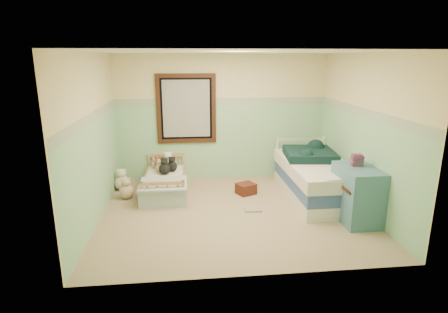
{
  "coord_description": "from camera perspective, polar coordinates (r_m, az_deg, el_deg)",
  "views": [
    {
      "loc": [
        -0.74,
        -5.43,
        2.41
      ],
      "look_at": [
        -0.11,
        0.35,
        0.84
      ],
      "focal_mm": 29.3,
      "sensor_mm": 36.0,
      "label": 1
    }
  ],
  "objects": [
    {
      "name": "window_frame",
      "position": [
        7.25,
        -5.89,
        7.4
      ],
      "size": [
        1.16,
        0.06,
        1.36
      ],
      "primitive_type": "cube",
      "color": "black",
      "rests_on": "wall_back"
    },
    {
      "name": "plush_bed_brown",
      "position": [
        7.28,
        -10.27,
        -1.18
      ],
      "size": [
        0.18,
        0.18,
        0.18
      ],
      "primitive_type": "sphere",
      "color": "brown",
      "rests_on": "toddler_mattress"
    },
    {
      "name": "wall_back",
      "position": [
        7.36,
        -0.37,
        6.02
      ],
      "size": [
        4.2,
        0.04,
        2.5
      ],
      "primitive_type": "cube",
      "color": "#CFBD8A",
      "rests_on": "floor"
    },
    {
      "name": "toddler_bed_frame",
      "position": [
        6.89,
        -9.17,
        -4.74
      ],
      "size": [
        0.74,
        1.48,
        0.19
      ],
      "primitive_type": "cube",
      "color": "#A56F4C",
      "rests_on": "floor"
    },
    {
      "name": "extra_plush_1",
      "position": [
        6.9,
        -9.25,
        -1.9
      ],
      "size": [
        0.21,
        0.21,
        0.21
      ],
      "primitive_type": "sphere",
      "color": "black",
      "rests_on": "toddler_mattress"
    },
    {
      "name": "wall_left",
      "position": [
        5.72,
        -19.86,
        2.47
      ],
      "size": [
        0.04,
        3.6,
        2.5
      ],
      "primitive_type": "cube",
      "color": "#CFBD8A",
      "rests_on": "floor"
    },
    {
      "name": "wall_front",
      "position": [
        3.88,
        5.04,
        -2.39
      ],
      "size": [
        4.2,
        0.04,
        2.5
      ],
      "primitive_type": "cube",
      "color": "#CFBD8A",
      "rests_on": "floor"
    },
    {
      "name": "extra_plush_0",
      "position": [
        7.31,
        -10.67,
        -1.24
      ],
      "size": [
        0.15,
        0.15,
        0.15
      ],
      "primitive_type": "sphere",
      "color": "tan",
      "rests_on": "toddler_mattress"
    },
    {
      "name": "floor",
      "position": [
        5.99,
        1.42,
        -8.75
      ],
      "size": [
        4.2,
        3.6,
        0.02
      ],
      "primitive_type": "cube",
      "color": "#907859",
      "rests_on": "ground"
    },
    {
      "name": "red_pillow",
      "position": [
        6.73,
        3.44,
        -5.03
      ],
      "size": [
        0.4,
        0.38,
        0.2
      ],
      "primitive_type": "cube",
      "rotation": [
        0.0,
        0.0,
        0.44
      ],
      "color": "maroon",
      "rests_on": "floor"
    },
    {
      "name": "plush_bed_tan",
      "position": [
        7.07,
        -9.98,
        -1.7
      ],
      "size": [
        0.17,
        0.17,
        0.17
      ],
      "primitive_type": "sphere",
      "color": "tan",
      "rests_on": "toddler_mattress"
    },
    {
      "name": "plush_floor_cream",
      "position": [
        7.17,
        -15.63,
        -3.95
      ],
      "size": [
        0.28,
        0.28,
        0.28
      ],
      "primitive_type": "sphere",
      "color": "silver",
      "rests_on": "floor"
    },
    {
      "name": "twin_bed_frame",
      "position": [
        6.74,
        14.12,
        -5.35
      ],
      "size": [
        1.01,
        2.02,
        0.22
      ],
      "primitive_type": "cube",
      "color": "white",
      "rests_on": "floor"
    },
    {
      "name": "book_stack",
      "position": [
        5.85,
        20.06,
        -0.61
      ],
      "size": [
        0.18,
        0.15,
        0.16
      ],
      "primitive_type": "cube",
      "rotation": [
        0.0,
        0.0,
        -0.18
      ],
      "color": "brown",
      "rests_on": "dresser"
    },
    {
      "name": "twin_boxspring",
      "position": [
        6.67,
        14.24,
        -3.58
      ],
      "size": [
        1.01,
        2.02,
        0.22
      ],
      "primitive_type": "cube",
      "color": "navy",
      "rests_on": "twin_bed_frame"
    },
    {
      "name": "window_blinds",
      "position": [
        7.26,
        -5.89,
        7.41
      ],
      "size": [
        0.92,
        0.01,
        1.12
      ],
      "primitive_type": "cube",
      "color": "#BABAB5",
      "rests_on": "window_frame"
    },
    {
      "name": "plush_bed_white",
      "position": [
        7.27,
        -8.7,
        -0.97
      ],
      "size": [
        0.22,
        0.22,
        0.22
      ],
      "primitive_type": "sphere",
      "color": "white",
      "rests_on": "toddler_mattress"
    },
    {
      "name": "dresser",
      "position": [
        5.91,
        20.04,
        -5.55
      ],
      "size": [
        0.52,
        0.84,
        0.84
      ],
      "primitive_type": "cube",
      "color": "#3D6A7F",
      "rests_on": "floor"
    },
    {
      "name": "plush_bed_dark",
      "position": [
        7.05,
        -8.12,
        -1.54
      ],
      "size": [
        0.2,
        0.2,
        0.2
      ],
      "primitive_type": "sphere",
      "color": "black",
      "rests_on": "toddler_mattress"
    },
    {
      "name": "border_strip",
      "position": [
        7.3,
        -0.36,
        8.52
      ],
      "size": [
        4.2,
        0.01,
        0.15
      ],
      "primitive_type": "cube",
      "color": "slate",
      "rests_on": "wall_back"
    },
    {
      "name": "wainscot_mint",
      "position": [
        7.44,
        -0.35,
        2.19
      ],
      "size": [
        4.2,
        0.01,
        1.5
      ],
      "primitive_type": "cube",
      "color": "#81C092",
      "rests_on": "floor"
    },
    {
      "name": "wall_right",
      "position": [
        6.23,
        21.04,
        3.34
      ],
      "size": [
        0.04,
        3.6,
        2.5
      ],
      "primitive_type": "cube",
      "color": "#CFBD8A",
      "rests_on": "floor"
    },
    {
      "name": "toddler_mattress",
      "position": [
        6.84,
        -9.23,
        -3.52
      ],
      "size": [
        0.68,
        1.42,
        0.12
      ],
      "primitive_type": "cube",
      "color": "white",
      "rests_on": "toddler_bed_frame"
    },
    {
      "name": "floor_book",
      "position": [
        6.08,
        4.53,
        -8.21
      ],
      "size": [
        0.28,
        0.22,
        0.03
      ],
      "primitive_type": "cube",
      "rotation": [
        0.0,
        0.0,
        -0.03
      ],
      "color": "#FAA739",
      "rests_on": "floor"
    },
    {
      "name": "plush_floor_tan",
      "position": [
        6.72,
        -14.98,
        -5.31
      ],
      "size": [
        0.26,
        0.26,
        0.26
      ],
      "primitive_type": "sphere",
      "color": "tan",
      "rests_on": "floor"
    },
    {
      "name": "twin_mattress",
      "position": [
        6.6,
        14.36,
        -1.77
      ],
      "size": [
        1.05,
        2.06,
        0.22
      ],
      "primitive_type": "cube",
      "color": "silver",
      "rests_on": "twin_boxspring"
    },
    {
      "name": "ceiling",
      "position": [
        5.48,
        1.6,
        16.12
      ],
      "size": [
        4.2,
        3.6,
        0.02
      ],
      "primitive_type": "cube",
      "color": "white",
      "rests_on": "wall_back"
    },
    {
      "name": "teal_blanket",
      "position": [
        6.81,
        13.2,
        0.39
      ],
      "size": [
        0.96,
        1.0,
        0.14
      ],
      "primitive_type": "cube",
      "rotation": [
        0.0,
        0.0,
        -0.12
      ],
      "color": "black",
      "rests_on": "twin_mattress"
    },
    {
      "name": "patchwork_quilt",
      "position": [
        6.38,
        -9.45,
        -4.19
      ],
      "size": [
        0.8,
        0.74,
        0.03
      ],
      "primitive_type": "cube",
      "color": "#6E95CD",
      "rests_on": "toddler_mattress"
    }
  ]
}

